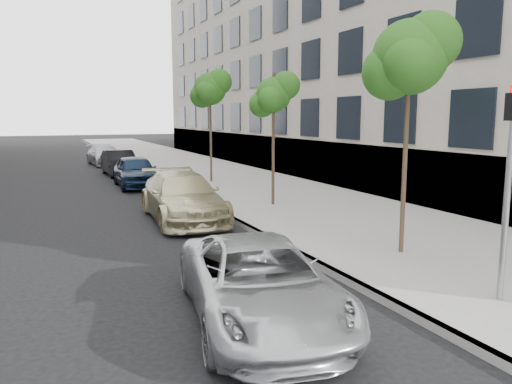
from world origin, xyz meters
TOP-DOWN VIEW (x-y plane):
  - ground at (0.00, 0.00)m, footprint 160.00×160.00m
  - sidewalk at (4.30, 24.00)m, footprint 6.40×72.00m
  - curb at (1.18, 24.00)m, footprint 0.15×72.00m
  - tree_near at (3.23, 1.50)m, footprint 1.85×1.65m
  - tree_mid at (3.23, 8.00)m, footprint 1.55×1.35m
  - tree_far at (3.23, 14.50)m, footprint 1.76×1.56m
  - signal_pole at (2.76, -1.43)m, footprint 0.27×0.23m
  - minivan at (-1.03, -0.37)m, footprint 2.73×4.66m
  - suv at (-0.10, 7.32)m, footprint 2.19×4.93m
  - sedan_blue at (-0.10, 14.97)m, footprint 1.73×4.09m
  - sedan_black at (-0.10, 19.59)m, footprint 1.54×4.04m
  - sedan_rear at (-0.10, 25.66)m, footprint 2.12×4.49m

SIDE VIEW (x-z plane):
  - ground at x=0.00m, z-range 0.00..0.00m
  - sidewalk at x=4.30m, z-range 0.00..0.14m
  - curb at x=1.18m, z-range 0.00..0.14m
  - minivan at x=-1.03m, z-range 0.00..1.22m
  - sedan_rear at x=-0.10m, z-range 0.00..1.26m
  - sedan_black at x=-0.10m, z-range 0.00..1.32m
  - sedan_blue at x=-0.10m, z-range 0.00..1.38m
  - suv at x=-0.10m, z-range 0.00..1.40m
  - signal_pole at x=2.76m, z-range 0.55..3.96m
  - tree_mid at x=3.23m, z-range 1.56..5.94m
  - tree_far at x=3.23m, z-range 1.77..6.77m
  - tree_near at x=3.23m, z-range 1.75..6.81m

